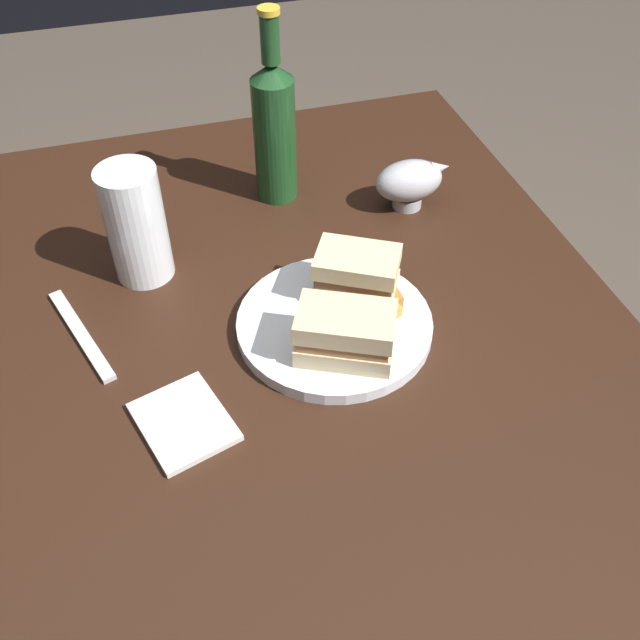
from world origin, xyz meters
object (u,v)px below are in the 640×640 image
Objects in this scene: napkin at (184,422)px; fork at (81,334)px; sandwich_half_right at (357,275)px; pint_glass at (138,232)px; gravy_boat at (410,181)px; sandwich_half_left at (345,333)px; cider_bottle at (274,128)px; plate at (334,324)px.

napkin is 0.20m from fork.
napkin is (0.13, -0.24, -0.04)m from sandwich_half_right.
gravy_boat is (-0.04, 0.40, -0.02)m from pint_glass.
fork is at bearing -113.94° from sandwich_half_left.
gravy_boat is at bearing 87.98° from fork.
sandwich_half_left is at bearing 47.82° from fork.
gravy_boat is 0.41× the size of cider_bottle.
napkin is (0.27, 0.01, -0.06)m from pint_glass.
fork is (-0.08, -0.30, -0.00)m from plate.
plate is at bearing -0.75° from cider_bottle.
sandwich_half_left is 0.33m from gravy_boat.
sandwich_half_right is at bearing 7.81° from cider_bottle.
napkin is (0.09, -0.20, -0.00)m from plate.
napkin is at bearing -61.69° from sandwich_half_right.
plate is 2.09× the size of gravy_boat.
cider_bottle is 2.57× the size of napkin.
fork is at bearing -42.53° from pint_glass.
cider_bottle is 0.46m from napkin.
pint_glass is at bearing -178.10° from napkin.
sandwich_half_right reaches higher than napkin.
pint_glass is at bearing -118.98° from sandwich_half_right.
gravy_boat reaches higher than fork.
gravy_boat is at bearing 64.76° from cider_bottle.
cider_bottle is at bearing 152.55° from napkin.
sandwich_half_left is at bearing -25.91° from sandwich_half_right.
sandwich_half_right reaches higher than plate.
sandwich_half_left is 1.19× the size of napkin.
plate reaches higher than napkin.
sandwich_half_left is at bearing 41.68° from pint_glass.
napkin is at bearing -51.07° from gravy_boat.
gravy_boat is 0.21m from cider_bottle.
pint_glass is (-0.18, -0.21, 0.06)m from plate.
plate is 1.85× the size of sandwich_half_left.
sandwich_half_right is at bearing -38.38° from gravy_boat.
sandwich_half_left reaches higher than napkin.
sandwich_half_left is 1.07× the size of sandwich_half_right.
sandwich_half_right is 0.68× the size of fork.
plate is 0.31m from fork.
pint_glass is (-0.14, -0.25, 0.02)m from sandwich_half_right.
gravy_boat is 1.05× the size of napkin.
fork is (-0.17, -0.10, -0.00)m from napkin.
pint_glass is 0.40m from gravy_boat.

